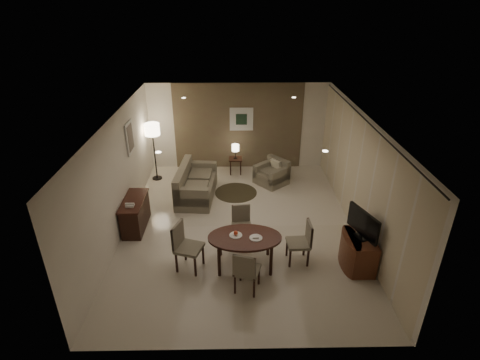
{
  "coord_description": "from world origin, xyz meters",
  "views": [
    {
      "loc": [
        -0.14,
        -7.61,
        5.07
      ],
      "look_at": [
        0.0,
        0.2,
        1.15
      ],
      "focal_mm": 28.0,
      "sensor_mm": 36.0,
      "label": 1
    }
  ],
  "objects_px": {
    "chair_far": "(242,227)",
    "chair_right": "(298,243)",
    "console_desk": "(135,214)",
    "armchair": "(271,172)",
    "side_table": "(236,166)",
    "chair_near": "(247,270)",
    "chair_left": "(189,247)",
    "tv_cabinet": "(359,252)",
    "dining_table": "(245,251)",
    "sofa": "(196,182)",
    "floor_lamp": "(154,152)"
  },
  "relations": [
    {
      "from": "console_desk",
      "to": "sofa",
      "type": "bearing_deg",
      "value": 48.96
    },
    {
      "from": "chair_near",
      "to": "armchair",
      "type": "bearing_deg",
      "value": -83.83
    },
    {
      "from": "tv_cabinet",
      "to": "chair_near",
      "type": "height_order",
      "value": "chair_near"
    },
    {
      "from": "dining_table",
      "to": "chair_far",
      "type": "relative_size",
      "value": 1.68
    },
    {
      "from": "chair_left",
      "to": "chair_right",
      "type": "height_order",
      "value": "chair_left"
    },
    {
      "from": "tv_cabinet",
      "to": "dining_table",
      "type": "xyz_separation_m",
      "value": [
        -2.33,
        0.06,
        -0.0
      ]
    },
    {
      "from": "chair_left",
      "to": "sofa",
      "type": "distance_m",
      "value": 3.03
    },
    {
      "from": "chair_left",
      "to": "side_table",
      "type": "bearing_deg",
      "value": 6.52
    },
    {
      "from": "chair_far",
      "to": "chair_right",
      "type": "xyz_separation_m",
      "value": [
        1.14,
        -0.64,
        0.02
      ]
    },
    {
      "from": "dining_table",
      "to": "armchair",
      "type": "bearing_deg",
      "value": 76.45
    },
    {
      "from": "chair_near",
      "to": "side_table",
      "type": "bearing_deg",
      "value": -70.67
    },
    {
      "from": "console_desk",
      "to": "sofa",
      "type": "height_order",
      "value": "sofa"
    },
    {
      "from": "console_desk",
      "to": "dining_table",
      "type": "xyz_separation_m",
      "value": [
        2.56,
        -1.44,
        -0.03
      ]
    },
    {
      "from": "chair_far",
      "to": "dining_table",
      "type": "bearing_deg",
      "value": -92.34
    },
    {
      "from": "dining_table",
      "to": "floor_lamp",
      "type": "height_order",
      "value": "floor_lamp"
    },
    {
      "from": "sofa",
      "to": "floor_lamp",
      "type": "bearing_deg",
      "value": 53.56
    },
    {
      "from": "console_desk",
      "to": "side_table",
      "type": "bearing_deg",
      "value": 51.29
    },
    {
      "from": "sofa",
      "to": "side_table",
      "type": "xyz_separation_m",
      "value": [
        1.08,
        1.48,
        -0.18
      ]
    },
    {
      "from": "sofa",
      "to": "side_table",
      "type": "distance_m",
      "value": 1.84
    },
    {
      "from": "chair_near",
      "to": "chair_right",
      "type": "bearing_deg",
      "value": -125.77
    },
    {
      "from": "console_desk",
      "to": "dining_table",
      "type": "distance_m",
      "value": 2.93
    },
    {
      "from": "console_desk",
      "to": "dining_table",
      "type": "bearing_deg",
      "value": -29.34
    },
    {
      "from": "chair_far",
      "to": "chair_left",
      "type": "relative_size",
      "value": 0.87
    },
    {
      "from": "chair_near",
      "to": "side_table",
      "type": "relative_size",
      "value": 1.83
    },
    {
      "from": "chair_far",
      "to": "armchair",
      "type": "bearing_deg",
      "value": 67.13
    },
    {
      "from": "armchair",
      "to": "sofa",
      "type": "bearing_deg",
      "value": -111.24
    },
    {
      "from": "console_desk",
      "to": "chair_right",
      "type": "relative_size",
      "value": 1.29
    },
    {
      "from": "chair_left",
      "to": "console_desk",
      "type": "bearing_deg",
      "value": 62.13
    },
    {
      "from": "chair_near",
      "to": "dining_table",
      "type": "bearing_deg",
      "value": -70.58
    },
    {
      "from": "dining_table",
      "to": "chair_far",
      "type": "xyz_separation_m",
      "value": [
        -0.04,
        0.74,
        0.09
      ]
    },
    {
      "from": "armchair",
      "to": "side_table",
      "type": "xyz_separation_m",
      "value": [
        -1.05,
        0.73,
        -0.11
      ]
    },
    {
      "from": "console_desk",
      "to": "chair_right",
      "type": "height_order",
      "value": "chair_right"
    },
    {
      "from": "dining_table",
      "to": "armchair",
      "type": "distance_m",
      "value": 3.81
    },
    {
      "from": "dining_table",
      "to": "sofa",
      "type": "bearing_deg",
      "value": 112.72
    },
    {
      "from": "dining_table",
      "to": "chair_near",
      "type": "xyz_separation_m",
      "value": [
        0.03,
        -0.7,
        0.11
      ]
    },
    {
      "from": "dining_table",
      "to": "chair_far",
      "type": "height_order",
      "value": "chair_far"
    },
    {
      "from": "chair_right",
      "to": "floor_lamp",
      "type": "height_order",
      "value": "floor_lamp"
    },
    {
      "from": "sofa",
      "to": "chair_right",
      "type": "bearing_deg",
      "value": -136.38
    },
    {
      "from": "armchair",
      "to": "dining_table",
      "type": "bearing_deg",
      "value": -54.14
    },
    {
      "from": "console_desk",
      "to": "chair_far",
      "type": "relative_size",
      "value": 1.36
    },
    {
      "from": "dining_table",
      "to": "side_table",
      "type": "relative_size",
      "value": 2.98
    },
    {
      "from": "tv_cabinet",
      "to": "sofa",
      "type": "bearing_deg",
      "value": 139.81
    },
    {
      "from": "console_desk",
      "to": "chair_near",
      "type": "relative_size",
      "value": 1.31
    },
    {
      "from": "chair_far",
      "to": "armchair",
      "type": "xyz_separation_m",
      "value": [
        0.93,
        2.96,
        -0.08
      ]
    },
    {
      "from": "dining_table",
      "to": "side_table",
      "type": "bearing_deg",
      "value": 92.03
    },
    {
      "from": "console_desk",
      "to": "dining_table",
      "type": "relative_size",
      "value": 0.81
    },
    {
      "from": "chair_near",
      "to": "tv_cabinet",
      "type": "bearing_deg",
      "value": -147.17
    },
    {
      "from": "tv_cabinet",
      "to": "armchair",
      "type": "xyz_separation_m",
      "value": [
        -1.44,
        3.76,
        0.01
      ]
    },
    {
      "from": "sofa",
      "to": "dining_table",
      "type": "bearing_deg",
      "value": -153.05
    },
    {
      "from": "tv_cabinet",
      "to": "chair_far",
      "type": "xyz_separation_m",
      "value": [
        -2.37,
        0.81,
        0.09
      ]
    }
  ]
}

